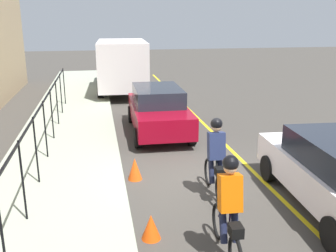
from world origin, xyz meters
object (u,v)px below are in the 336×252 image
Objects in this scene: parked_sedan_rear at (158,109)px; traffic_cone_near at (151,227)px; cyclist_lead at (216,158)px; cyclist_follow at (229,209)px; traffic_cone_far at (135,169)px; box_truck_background at (122,64)px.

traffic_cone_near is at bearing -9.18° from parked_sedan_rear.
parked_sedan_rear is 9.27× the size of traffic_cone_near.
traffic_cone_near is (-1.45, 1.66, -0.67)m from cyclist_lead.
cyclist_follow reaches higher than traffic_cone_far.
cyclist_follow reaches higher than traffic_cone_near.
traffic_cone_near is at bearing -179.60° from traffic_cone_far.
parked_sedan_rear is 7.95× the size of traffic_cone_far.
traffic_cone_far is at bearing 0.40° from traffic_cone_near.
box_truck_background is at bearing 5.36° from cyclist_follow.
traffic_cone_near is 2.69m from traffic_cone_far.
box_truck_background is 11.69m from traffic_cone_far.
traffic_cone_near is at bearing 58.84° from cyclist_follow.
traffic_cone_near is (-14.30, 0.51, -1.31)m from box_truck_background.
traffic_cone_far is at bearing -16.25° from parked_sedan_rear.
cyclist_follow is at bearing 170.56° from cyclist_lead.
traffic_cone_far reaches higher than traffic_cone_near.
box_truck_background is 14.24× the size of traffic_cone_near.
box_truck_background is at bearing -2.05° from traffic_cone_near.
box_truck_background is 14.37m from traffic_cone_near.
traffic_cone_near is (0.79, 1.18, -0.67)m from cyclist_follow.
cyclist_follow is at bearing -161.08° from traffic_cone_far.
cyclist_lead reaches higher than parked_sedan_rear.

